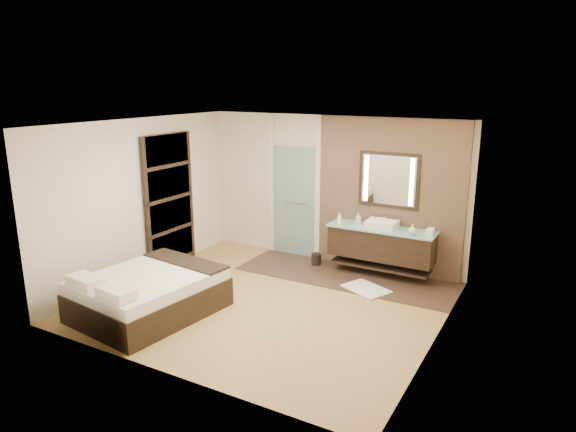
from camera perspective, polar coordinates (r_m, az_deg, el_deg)
The scene contains 15 objects.
floor at distance 7.95m, azimuth -2.15°, elevation -9.60°, with size 5.00×5.00×0.00m, color olive.
tile_strip at distance 9.02m, azimuth 6.46°, elevation -6.62°, with size 3.80×1.30×0.01m, color #35261D.
stone_wall at distance 9.02m, azimuth 11.14°, elevation 2.12°, with size 2.60×0.08×2.70m, color tan.
vanity at distance 8.95m, azimuth 10.32°, elevation -3.05°, with size 1.85×0.55×0.88m.
mirror_unit at distance 8.91m, azimuth 11.13°, elevation 3.94°, with size 1.06×0.04×0.96m.
frosted_door at distance 9.77m, azimuth 0.72°, elevation 2.11°, with size 1.10×0.12×2.70m.
shoji_partition at distance 9.42m, azimuth -13.02°, elevation 1.68°, with size 0.06×1.20×2.40m.
bed at distance 7.75m, azimuth -15.22°, elevation -8.33°, with size 1.75×2.08×0.74m.
bath_mat at distance 8.49m, azimuth 8.66°, elevation -8.00°, with size 0.72×0.50×0.02m, color silver.
waste_bin at distance 9.47m, azimuth 3.15°, elevation -4.84°, with size 0.18×0.18×0.22m, color black.
tissue_box at distance 8.61m, azimuth 15.50°, elevation -1.73°, with size 0.12×0.12×0.10m, color white.
soap_bottle_a at distance 8.98m, azimuth 5.73°, elevation -0.25°, with size 0.08×0.08×0.20m, color white.
soap_bottle_b at distance 9.06m, azimuth 7.82°, elevation -0.24°, with size 0.08×0.08×0.18m, color #B2B2B2.
soap_bottle_c at distance 8.56m, azimuth 13.67°, elevation -1.47°, with size 0.13×0.13×0.17m, color silver.
cup at distance 8.75m, azimuth 15.62°, elevation -1.51°, with size 0.11×0.11×0.09m, color white.
Camera 1 is at (3.78, -6.19, 3.26)m, focal length 32.00 mm.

